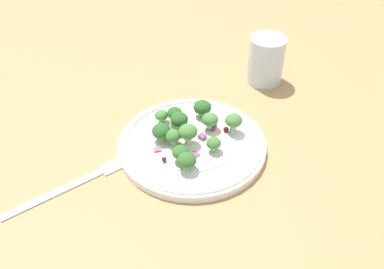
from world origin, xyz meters
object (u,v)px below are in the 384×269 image
(broccoli_floret_1, at_px, (182,119))
(plate, at_px, (192,143))
(fork, at_px, (73,184))
(broccoli_floret_2, at_px, (214,143))
(broccoli_floret_0, at_px, (172,114))
(water_glass, at_px, (266,60))

(broccoli_floret_1, bearing_deg, plate, -83.80)
(fork, bearing_deg, plate, 1.86)
(plate, bearing_deg, fork, -178.14)
(broccoli_floret_2, relative_size, fork, 0.12)
(broccoli_floret_0, height_order, broccoli_floret_1, broccoli_floret_1)
(plate, distance_m, broccoli_floret_0, 0.06)
(broccoli_floret_0, relative_size, broccoli_floret_2, 1.10)
(broccoli_floret_0, bearing_deg, plate, -77.43)
(broccoli_floret_2, relative_size, water_glass, 0.25)
(fork, height_order, water_glass, water_glass)
(broccoli_floret_1, xyz_separation_m, water_glass, (0.21, 0.09, 0.01))
(broccoli_floret_2, bearing_deg, broccoli_floret_0, 110.42)
(plate, height_order, fork, plate)
(broccoli_floret_2, bearing_deg, plate, 121.02)
(plate, height_order, water_glass, water_glass)
(broccoli_floret_0, distance_m, fork, 0.19)
(plate, bearing_deg, broccoli_floret_0, 102.57)
(broccoli_floret_2, bearing_deg, broccoli_floret_1, 109.84)
(plate, xyz_separation_m, water_glass, (0.20, 0.12, 0.04))
(broccoli_floret_1, distance_m, broccoli_floret_2, 0.07)
(fork, bearing_deg, broccoli_floret_1, 11.78)
(water_glass, bearing_deg, plate, -148.85)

